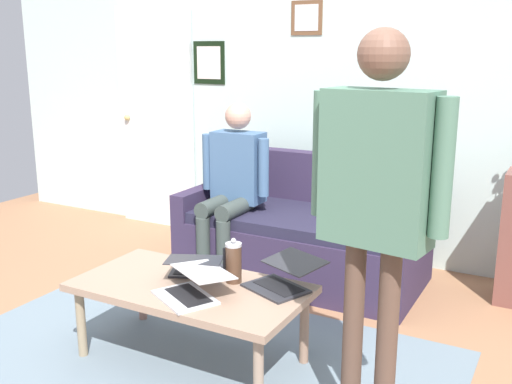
{
  "coord_description": "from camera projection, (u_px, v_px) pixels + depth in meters",
  "views": [
    {
      "loc": [
        -1.67,
        2.29,
        1.66
      ],
      "look_at": [
        0.01,
        -0.8,
        0.8
      ],
      "focal_mm": 41.33,
      "sensor_mm": 36.0,
      "label": 1
    }
  ],
  "objects": [
    {
      "name": "ground_plane",
      "position": [
        186.0,
        370.0,
        3.12
      ],
      "size": [
        7.68,
        7.68,
        0.0
      ],
      "primitive_type": "plane",
      "color": "#9C6C4B"
    },
    {
      "name": "back_wall",
      "position": [
        342.0,
        89.0,
        4.68
      ],
      "size": [
        7.04,
        0.11,
        2.7
      ],
      "color": "silver",
      "rests_on": "ground_plane"
    },
    {
      "name": "french_press",
      "position": [
        234.0,
        262.0,
        3.15
      ],
      "size": [
        0.11,
        0.09,
        0.25
      ],
      "color": "#4C3323",
      "rests_on": "coffee_table"
    },
    {
      "name": "laptop_center",
      "position": [
        283.0,
        279.0,
        3.09
      ],
      "size": [
        0.42,
        0.45,
        0.14
      ],
      "color": "#28282D",
      "rests_on": "coffee_table"
    },
    {
      "name": "interior_door",
      "position": [
        156.0,
        118.0,
        5.52
      ],
      "size": [
        0.82,
        0.09,
        2.05
      ],
      "color": "white",
      "rests_on": "ground_plane"
    },
    {
      "name": "laptop_right",
      "position": [
        197.0,
        267.0,
        3.26
      ],
      "size": [
        0.41,
        0.42,
        0.12
      ],
      "color": "#28282D",
      "rests_on": "coffee_table"
    },
    {
      "name": "person_standing",
      "position": [
        377.0,
        188.0,
        2.36
      ],
      "size": [
        0.61,
        0.26,
        1.74
      ],
      "color": "brown",
      "rests_on": "ground_plane"
    },
    {
      "name": "person_seated",
      "position": [
        233.0,
        180.0,
        4.3
      ],
      "size": [
        0.55,
        0.51,
        1.28
      ],
      "color": "#3A433F",
      "rests_on": "ground_plane"
    },
    {
      "name": "couch",
      "position": [
        304.0,
        236.0,
        4.37
      ],
      "size": [
        1.73,
        0.88,
        0.88
      ],
      "color": "#322742",
      "rests_on": "ground_plane"
    },
    {
      "name": "area_rug",
      "position": [
        182.0,
        366.0,
        3.15
      ],
      "size": [
        2.77,
        1.85,
        0.01
      ],
      "primitive_type": "cube",
      "color": "slate",
      "rests_on": "ground_plane"
    },
    {
      "name": "coffee_table",
      "position": [
        190.0,
        292.0,
        3.14
      ],
      "size": [
        1.24,
        0.66,
        0.44
      ],
      "color": "#9B7C66",
      "rests_on": "ground_plane"
    },
    {
      "name": "laptop_left",
      "position": [
        192.0,
        288.0,
        2.97
      ],
      "size": [
        0.44,
        0.45,
        0.13
      ],
      "color": "silver",
      "rests_on": "coffee_table"
    }
  ]
}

